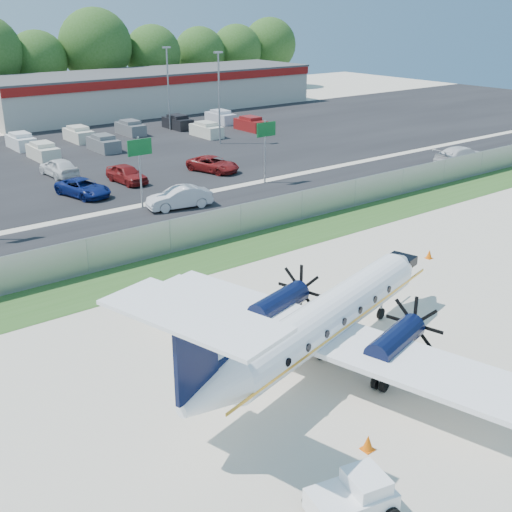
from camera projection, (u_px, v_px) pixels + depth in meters
ground at (344, 349)px, 26.55m from camera, size 170.00×170.00×0.00m
grass_verge at (190, 263)px, 35.39m from camera, size 170.00×4.00×0.02m
access_road at (131, 230)px, 40.55m from camera, size 170.00×8.00×0.02m
parking_lot at (19, 168)px, 56.03m from camera, size 170.00×32.00×0.02m
perimeter_fence at (170, 237)px, 36.50m from camera, size 120.00×0.06×1.99m
building_east at (155, 90)px, 86.07m from camera, size 44.40×12.40×5.24m
sign_mid at (140, 157)px, 43.82m from camera, size 1.80×0.26×5.00m
sign_right at (266, 138)px, 50.08m from camera, size 1.80×0.26×5.00m
light_pole_ne at (219, 92)px, 64.03m from camera, size 0.90×0.35×9.09m
light_pole_se at (168, 83)px, 71.40m from camera, size 0.90×0.35×9.09m
aircraft at (322, 321)px, 24.64m from camera, size 16.79×16.41×5.13m
pushback_tug at (355, 498)px, 17.72m from camera, size 2.56×2.10×1.25m
baggage_cart_near at (333, 341)px, 26.25m from camera, size 2.27×1.85×1.03m
cone_nose at (429, 254)px, 36.02m from camera, size 0.36×0.36×0.52m
cone_port_wing at (368, 443)px, 20.47m from camera, size 0.39×0.39×0.55m
cone_starboard_wing at (184, 324)px, 28.10m from camera, size 0.37×0.37×0.52m
road_car_mid at (180, 208)px, 45.09m from camera, size 4.76×2.40×1.50m
road_car_east at (461, 165)px, 57.21m from camera, size 5.82×2.71×1.65m
parked_car_c at (84, 196)px, 47.83m from camera, size 3.22×5.09×1.31m
parked_car_d at (127, 183)px, 51.44m from camera, size 2.07×4.44×1.47m
parked_car_e at (213, 172)px, 54.88m from camera, size 3.46×5.16×1.31m
parked_car_g at (60, 176)px, 53.40m from camera, size 2.12×4.67×1.56m
far_parking_rows at (1, 158)px, 59.72m from camera, size 56.00×10.00×1.60m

